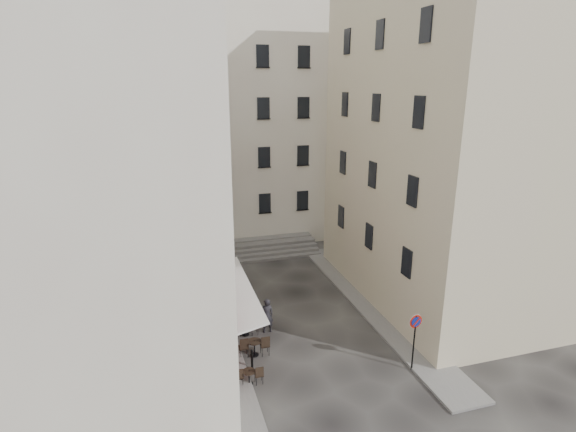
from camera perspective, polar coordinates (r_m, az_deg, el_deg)
name	(u,v)px	position (r m, az deg, el deg)	size (l,w,h in m)	color
ground	(314,345)	(22.69, 3.26, -16.07)	(90.00, 90.00, 0.00)	black
sidewalk_left	(210,318)	(25.18, -9.86, -12.61)	(2.00, 22.00, 0.12)	slate
sidewalk_right	(370,304)	(26.64, 10.37, -10.91)	(2.00, 18.00, 0.12)	slate
building_left	(57,131)	(21.40, -27.31, 9.62)	(12.20, 16.20, 20.60)	beige
building_right	(472,137)	(27.58, 22.28, 9.27)	(12.20, 14.20, 18.60)	beige
building_back	(225,120)	(37.48, -7.98, 11.92)	(18.20, 10.20, 18.60)	beige
cafe_storefront	(220,313)	(21.70, -8.62, -12.11)	(1.74, 7.30, 3.50)	#42090B
stone_steps	(257,249)	(33.39, -3.99, -4.24)	(9.00, 3.15, 0.80)	#615F5C
bollard_near	(252,359)	(20.86, -4.60, -17.61)	(0.12, 0.12, 0.98)	black
bollard_mid	(238,320)	(23.79, -6.40, -13.01)	(0.12, 0.12, 0.98)	black
bollard_far	(227,291)	(26.86, -7.75, -9.43)	(0.12, 0.12, 0.98)	black
no_parking_sign	(415,331)	(20.73, 15.83, -13.93)	(0.62, 0.11, 2.72)	black
bistro_table_a	(249,376)	(20.05, -4.99, -19.55)	(1.19, 0.56, 0.83)	black
bistro_table_b	(254,346)	(21.72, -4.31, -16.15)	(1.40, 0.65, 0.98)	black
bistro_table_c	(245,327)	(23.29, -5.42, -13.88)	(1.26, 0.59, 0.89)	black
bistro_table_d	(237,308)	(25.00, -6.44, -11.59)	(1.33, 0.62, 0.94)	black
bistro_table_e	(234,305)	(25.29, -6.84, -11.20)	(1.38, 0.65, 0.97)	black
pedestrian	(267,315)	(23.28, -2.72, -12.50)	(0.67, 0.44, 1.85)	black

